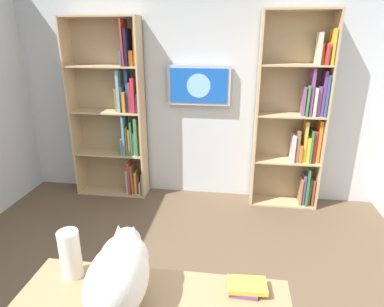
# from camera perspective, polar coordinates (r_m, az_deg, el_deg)

# --- Properties ---
(wall_back) EXTENTS (4.52, 0.06, 2.70)m
(wall_back) POSITION_cam_1_polar(r_m,az_deg,el_deg) (4.02, 0.96, 11.12)
(wall_back) COLOR silver
(wall_back) RESTS_ON ground
(bookshelf_left) EXTENTS (0.78, 0.28, 2.22)m
(bookshelf_left) POSITION_cam_1_polar(r_m,az_deg,el_deg) (3.94, 18.10, 5.71)
(bookshelf_left) COLOR tan
(bookshelf_left) RESTS_ON ground
(bookshelf_right) EXTENTS (0.90, 0.28, 2.17)m
(bookshelf_right) POSITION_cam_1_polar(r_m,az_deg,el_deg) (4.15, -12.90, 6.71)
(bookshelf_right) COLOR tan
(bookshelf_right) RESTS_ON ground
(wall_mounted_tv) EXTENTS (0.74, 0.07, 0.47)m
(wall_mounted_tv) POSITION_cam_1_polar(r_m,az_deg,el_deg) (3.92, 1.22, 11.78)
(wall_mounted_tv) COLOR #B7B7BC
(cat) EXTENTS (0.30, 0.56, 0.35)m
(cat) POSITION_cam_1_polar(r_m,az_deg,el_deg) (1.67, -12.46, -19.58)
(cat) COLOR silver
(cat) RESTS_ON desk
(paper_towel_roll) EXTENTS (0.11, 0.11, 0.27)m
(paper_towel_roll) POSITION_cam_1_polar(r_m,az_deg,el_deg) (1.92, -20.43, -16.10)
(paper_towel_roll) COLOR white
(paper_towel_roll) RESTS_ON desk
(desk_book_stack) EXTENTS (0.20, 0.13, 0.05)m
(desk_book_stack) POSITION_cam_1_polar(r_m,az_deg,el_deg) (1.81, 9.31, -21.93)
(desk_book_stack) COLOR #7A4C84
(desk_book_stack) RESTS_ON desk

